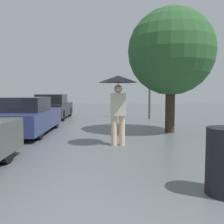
# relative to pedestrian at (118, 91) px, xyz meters

# --- Properties ---
(pedestrian) EXTENTS (1.04, 1.04, 1.88)m
(pedestrian) POSITION_rel_pedestrian_xyz_m (0.00, 0.00, 0.00)
(pedestrian) COLOR beige
(pedestrian) RESTS_ON ground_plane
(parked_car_middle) EXTENTS (1.84, 3.97, 1.27)m
(parked_car_middle) POSITION_rel_pedestrian_xyz_m (-3.20, 2.06, -0.89)
(parked_car_middle) COLOR navy
(parked_car_middle) RESTS_ON ground_plane
(parked_car_farthest) EXTENTS (1.66, 3.96, 1.33)m
(parked_car_farthest) POSITION_rel_pedestrian_xyz_m (-3.28, 7.14, -0.87)
(parked_car_farthest) COLOR black
(parked_car_farthest) RESTS_ON ground_plane
(tree) EXTENTS (3.03, 3.03, 4.37)m
(tree) POSITION_rel_pedestrian_xyz_m (1.96, 2.17, 1.36)
(tree) COLOR #38281E
(tree) RESTS_ON ground_plane
(street_lamp) EXTENTS (0.30, 0.30, 4.56)m
(street_lamp) POSITION_rel_pedestrian_xyz_m (2.03, 6.87, 1.36)
(street_lamp) COLOR #515456
(street_lamp) RESTS_ON ground_plane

